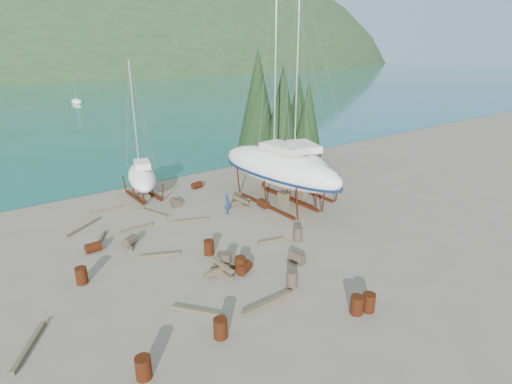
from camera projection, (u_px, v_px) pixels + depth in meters
ground at (255, 241)px, 24.66m from camera, size 600.00×600.00×0.00m
far_house_right at (57, 70)px, 183.33m from camera, size 6.60×5.60×5.60m
cypress_near_right at (283, 109)px, 38.89m from camera, size 3.60×3.60×10.00m
cypress_mid_right at (308, 119)px, 38.54m from camera, size 3.06×3.06×8.50m
cypress_back_left at (258, 99)px, 39.24m from camera, size 4.14×4.14×11.50m
cypress_far_right at (298, 111)px, 41.55m from camera, size 3.24×3.24×9.00m
moored_boat_mid at (77, 102)px, 90.25m from camera, size 2.00×5.00×6.05m
large_sailboat_near at (279, 167)px, 29.85m from camera, size 4.22×11.81×18.27m
large_sailboat_far at (299, 163)px, 31.67m from camera, size 6.54×10.93×16.64m
small_sailboat_shore at (142, 176)px, 31.67m from camera, size 3.87×6.89×10.53m
worker at (227, 203)px, 28.67m from camera, size 0.61×0.69×1.58m
drum_0 at (143, 368)px, 14.22m from camera, size 0.58×0.58×0.88m
drum_1 at (297, 258)px, 22.13m from camera, size 0.65×0.92×0.58m
drum_2 at (93, 247)px, 23.30m from camera, size 0.88×0.58×0.58m
drum_3 at (357, 305)px, 17.75m from camera, size 0.58×0.58×0.88m
drum_4 at (197, 185)px, 34.17m from camera, size 0.96×0.72×0.58m
drum_5 at (226, 261)px, 21.51m from camera, size 0.58×0.58×0.88m
drum_6 at (263, 204)px, 29.95m from camera, size 0.62×0.91×0.58m
drum_7 at (369, 302)px, 17.93m from camera, size 0.58×0.58×0.88m
drum_8 at (81, 276)px, 20.08m from camera, size 0.58×0.58×0.88m
drum_10 at (240, 265)px, 21.12m from camera, size 0.58×0.58×0.88m
drum_11 at (175, 202)px, 30.27m from camera, size 0.62×0.91×0.58m
drum_12 at (244, 268)px, 21.09m from camera, size 1.05×0.91×0.58m
drum_13 at (220, 328)px, 16.26m from camera, size 0.58×0.58×0.88m
drum_14 at (209, 247)px, 22.96m from camera, size 0.58×0.58×0.88m
drum_15 at (130, 241)px, 24.09m from camera, size 1.05×0.96×0.58m
drum_16 at (292, 279)px, 19.78m from camera, size 0.58×0.58×0.88m
drum_17 at (298, 234)px, 24.64m from camera, size 0.58×0.58×0.88m
timber_0 at (106, 210)px, 29.45m from camera, size 2.33×0.16×0.14m
timber_3 at (198, 311)px, 17.91m from camera, size 1.65×2.12×0.15m
timber_4 at (130, 245)px, 24.07m from camera, size 0.71×1.66×0.17m
timber_5 at (227, 271)px, 21.20m from camera, size 2.49×0.73×0.16m
timber_6 at (149, 189)px, 33.83m from camera, size 0.56×1.75×0.19m
timber_7 at (271, 241)px, 24.56m from camera, size 1.66×0.60×0.17m
timber_8 at (136, 228)px, 26.27m from camera, size 2.10×0.23×0.19m
timber_9 at (140, 198)px, 31.73m from camera, size 0.48×2.47×0.15m
timber_10 at (154, 213)px, 28.86m from camera, size 1.06×2.62×0.16m
timber_11 at (190, 220)px, 27.57m from camera, size 2.47×1.13×0.15m
timber_12 at (159, 255)px, 22.85m from camera, size 2.15×1.17×0.17m
timber_14 at (29, 346)px, 15.76m from camera, size 1.69×2.60×0.18m
timber_15 at (84, 227)px, 26.56m from camera, size 2.72×1.97×0.15m
timber_16 at (268, 304)px, 18.39m from camera, size 2.89×0.23×0.23m
timber_17 at (101, 239)px, 24.75m from camera, size 1.26×2.10×0.16m
timber_pile_fore at (222, 268)px, 21.02m from camera, size 1.80×1.80×0.60m
timber_pile_aft at (240, 202)px, 30.35m from camera, size 1.80×1.80×0.60m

